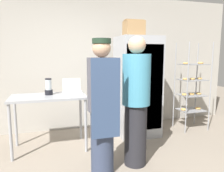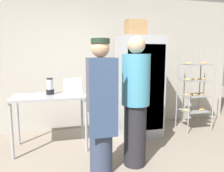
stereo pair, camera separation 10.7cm
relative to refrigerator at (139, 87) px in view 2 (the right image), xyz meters
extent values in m
cube|color=#ADA89E|center=(-0.76, 0.71, 0.43)|extent=(6.40, 0.12, 2.70)
cube|color=#9EA0A5|center=(0.00, 0.01, 0.00)|extent=(0.75, 0.68, 1.85)
cube|color=gray|center=(0.00, -0.32, 0.02)|extent=(0.69, 0.02, 1.52)
cylinder|color=silver|center=(-0.21, -0.35, 0.05)|extent=(0.02, 0.02, 0.91)
cylinder|color=#93969B|center=(0.92, -0.25, -0.05)|extent=(0.02, 0.02, 1.76)
cylinder|color=#93969B|center=(1.45, -0.25, -0.05)|extent=(0.02, 0.02, 1.76)
cylinder|color=#93969B|center=(0.92, 0.19, -0.05)|extent=(0.02, 0.02, 1.76)
cylinder|color=#93969B|center=(1.45, 0.19, -0.05)|extent=(0.02, 0.02, 1.76)
cube|color=gray|center=(1.19, -0.03, -0.53)|extent=(0.49, 0.40, 0.01)
torus|color=#DBA351|center=(1.01, -0.03, -0.51)|extent=(0.12, 0.12, 0.03)
torus|color=#DBA351|center=(1.36, -0.03, -0.51)|extent=(0.12, 0.12, 0.03)
cube|color=gray|center=(1.19, -0.03, -0.22)|extent=(0.49, 0.40, 0.01)
torus|color=#DBA351|center=(1.01, -0.03, -0.20)|extent=(0.10, 0.10, 0.03)
torus|color=#DBA351|center=(1.19, -0.03, -0.20)|extent=(0.10, 0.10, 0.03)
torus|color=#DBA351|center=(1.36, -0.03, -0.20)|extent=(0.10, 0.10, 0.03)
cube|color=gray|center=(1.19, -0.03, 0.09)|extent=(0.49, 0.40, 0.01)
torus|color=#DBA351|center=(1.01, -0.03, 0.11)|extent=(0.10, 0.10, 0.03)
torus|color=#DBA351|center=(1.19, -0.03, 0.11)|extent=(0.10, 0.10, 0.03)
torus|color=#DBA351|center=(1.36, -0.03, 0.11)|extent=(0.10, 0.10, 0.03)
cube|color=gray|center=(1.19, -0.03, 0.40)|extent=(0.49, 0.40, 0.01)
torus|color=#DBA351|center=(1.01, -0.03, 0.43)|extent=(0.11, 0.11, 0.03)
torus|color=#DBA351|center=(1.36, -0.03, 0.43)|extent=(0.11, 0.11, 0.03)
cube|color=#9EA0A5|center=(-1.62, -0.23, -0.06)|extent=(1.16, 0.63, 0.04)
cylinder|color=#9EA0A5|center=(-2.16, -0.50, -0.50)|extent=(0.04, 0.04, 0.85)
cylinder|color=#9EA0A5|center=(-1.08, -0.50, -0.50)|extent=(0.04, 0.04, 0.85)
cylinder|color=#9EA0A5|center=(-2.16, 0.05, -0.50)|extent=(0.04, 0.04, 0.85)
cylinder|color=#9EA0A5|center=(-1.08, 0.05, -0.50)|extent=(0.04, 0.04, 0.85)
cube|color=white|center=(-1.24, -0.28, -0.02)|extent=(0.29, 0.21, 0.05)
cube|color=white|center=(-1.24, -0.17, 0.11)|extent=(0.28, 0.01, 0.21)
torus|color=beige|center=(-1.32, -0.32, 0.02)|extent=(0.08, 0.08, 0.02)
torus|color=beige|center=(-1.24, -0.32, 0.02)|extent=(0.08, 0.08, 0.02)
torus|color=beige|center=(-1.17, -0.32, 0.02)|extent=(0.08, 0.08, 0.02)
torus|color=beige|center=(-1.32, -0.24, 0.02)|extent=(0.08, 0.08, 0.02)
torus|color=beige|center=(-1.24, -0.24, 0.02)|extent=(0.08, 0.08, 0.02)
cylinder|color=black|center=(-1.61, -0.15, 0.00)|extent=(0.13, 0.13, 0.08)
cylinder|color=#B2BCC1|center=(-1.61, -0.15, 0.12)|extent=(0.10, 0.10, 0.17)
cylinder|color=black|center=(-1.61, -0.15, 0.21)|extent=(0.10, 0.10, 0.02)
cube|color=#937047|center=(-0.12, -0.08, 1.05)|extent=(0.33, 0.28, 0.26)
cube|color=olive|center=(-0.12, -0.08, 1.19)|extent=(0.34, 0.14, 0.02)
cylinder|color=#333D56|center=(-0.97, -1.16, -0.51)|extent=(0.29, 0.29, 0.83)
cylinder|color=#4C4C56|center=(-0.97, -1.16, 0.24)|extent=(0.36, 0.36, 0.66)
sphere|color=tan|center=(-0.97, -1.16, 0.68)|extent=(0.23, 0.23, 0.23)
cube|color=#33476B|center=(-0.97, -1.35, 0.09)|extent=(0.35, 0.02, 0.95)
cylinder|color=#1E3323|center=(-0.97, -1.16, 0.76)|extent=(0.23, 0.23, 0.06)
cylinder|color=#232328|center=(-0.48, -1.08, -0.50)|extent=(0.30, 0.30, 0.86)
cylinder|color=teal|center=(-0.48, -1.08, 0.27)|extent=(0.38, 0.38, 0.68)
sphere|color=tan|center=(-0.48, -1.08, 0.73)|extent=(0.23, 0.23, 0.23)
camera|label=1|loc=(-1.61, -3.75, 0.61)|focal=35.00mm
camera|label=2|loc=(-1.51, -3.78, 0.61)|focal=35.00mm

